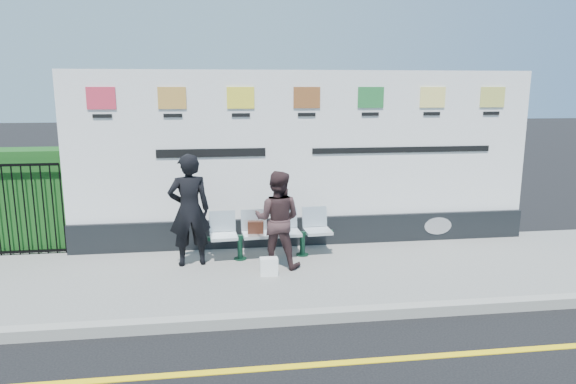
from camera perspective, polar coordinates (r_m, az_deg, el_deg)
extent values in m
plane|color=black|center=(5.65, 3.52, -18.62)|extent=(80.00, 80.00, 0.00)
cube|color=slate|center=(7.86, -0.07, -9.15)|extent=(14.00, 3.00, 0.12)
cube|color=gray|center=(6.48, 1.76, -13.70)|extent=(14.00, 0.18, 0.14)
cube|color=yellow|center=(5.64, 3.52, -18.59)|extent=(14.00, 0.10, 0.01)
cube|color=black|center=(9.10, 1.91, -4.18)|extent=(8.00, 0.30, 0.50)
cube|color=white|center=(8.81, 1.97, 5.25)|extent=(8.00, 0.14, 2.50)
cube|color=#164816|center=(9.94, -28.78, -0.72)|extent=(2.35, 0.70, 1.70)
imported|color=black|center=(8.00, -10.91, -1.99)|extent=(0.70, 0.51, 1.75)
imported|color=#372425|center=(7.81, -1.18, -3.06)|extent=(0.87, 0.77, 1.49)
cube|color=black|center=(8.25, -3.61, -3.93)|extent=(0.26, 0.14, 0.20)
cube|color=white|center=(7.62, -2.14, -8.28)|extent=(0.26, 0.16, 0.26)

